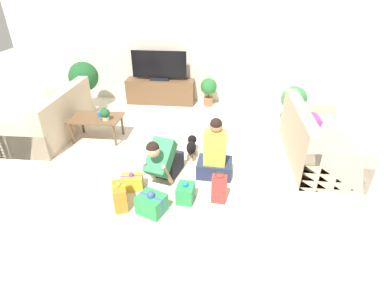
{
  "coord_description": "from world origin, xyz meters",
  "views": [
    {
      "loc": [
        0.79,
        -4.27,
        2.7
      ],
      "look_at": [
        0.39,
        -0.34,
        0.45
      ],
      "focal_mm": 28.0,
      "sensor_mm": 36.0,
      "label": 1
    }
  ],
  "objects_px": {
    "potted_plant_back_right": "(209,89)",
    "coffee_table": "(96,120)",
    "person_kneeling": "(164,160)",
    "dog": "(192,145)",
    "tv": "(159,67)",
    "gift_bag_a": "(219,189)",
    "sofa_right": "(316,142)",
    "person_sitting": "(215,156)",
    "potted_plant_corner_right": "(294,101)",
    "gift_box_d": "(185,193)",
    "gift_box_b": "(152,204)",
    "sofa_left": "(52,119)",
    "mug": "(100,114)",
    "gift_box_c": "(120,196)",
    "tv_console": "(160,91)",
    "tabletop_plant": "(105,114)",
    "gift_box_a": "(132,182)",
    "potted_plant_corner_left": "(84,78)"
  },
  "relations": [
    {
      "from": "sofa_left",
      "to": "gift_box_a",
      "type": "height_order",
      "value": "sofa_left"
    },
    {
      "from": "person_sitting",
      "to": "person_kneeling",
      "type": "bearing_deg",
      "value": 17.44
    },
    {
      "from": "sofa_left",
      "to": "potted_plant_corner_left",
      "type": "relative_size",
      "value": 1.8
    },
    {
      "from": "person_sitting",
      "to": "tabletop_plant",
      "type": "height_order",
      "value": "person_sitting"
    },
    {
      "from": "sofa_right",
      "to": "person_sitting",
      "type": "xyz_separation_m",
      "value": [
        -1.64,
        -0.69,
        0.05
      ]
    },
    {
      "from": "sofa_left",
      "to": "person_sitting",
      "type": "xyz_separation_m",
      "value": [
        3.12,
        -1.06,
        0.05
      ]
    },
    {
      "from": "dog",
      "to": "person_kneeling",
      "type": "bearing_deg",
      "value": 62.95
    },
    {
      "from": "potted_plant_corner_right",
      "to": "gift_box_a",
      "type": "height_order",
      "value": "potted_plant_corner_right"
    },
    {
      "from": "coffee_table",
      "to": "gift_box_d",
      "type": "height_order",
      "value": "coffee_table"
    },
    {
      "from": "tv_console",
      "to": "gift_box_d",
      "type": "distance_m",
      "value": 3.63
    },
    {
      "from": "mug",
      "to": "potted_plant_corner_left",
      "type": "bearing_deg",
      "value": 121.82
    },
    {
      "from": "potted_plant_corner_right",
      "to": "tv_console",
      "type": "bearing_deg",
      "value": 163.39
    },
    {
      "from": "tv_console",
      "to": "potted_plant_corner_right",
      "type": "xyz_separation_m",
      "value": [
        2.87,
        -0.86,
        0.21
      ]
    },
    {
      "from": "tv",
      "to": "gift_bag_a",
      "type": "distance_m",
      "value": 3.81
    },
    {
      "from": "gift_box_d",
      "to": "mug",
      "type": "bearing_deg",
      "value": 137.28
    },
    {
      "from": "dog",
      "to": "tv_console",
      "type": "bearing_deg",
      "value": -68.91
    },
    {
      "from": "person_sitting",
      "to": "sofa_left",
      "type": "bearing_deg",
      "value": -15.33
    },
    {
      "from": "potted_plant_corner_right",
      "to": "person_sitting",
      "type": "height_order",
      "value": "person_sitting"
    },
    {
      "from": "gift_box_c",
      "to": "coffee_table",
      "type": "bearing_deg",
      "value": 118.88
    },
    {
      "from": "gift_box_a",
      "to": "tabletop_plant",
      "type": "xyz_separation_m",
      "value": [
        -0.81,
        1.3,
        0.46
      ]
    },
    {
      "from": "potted_plant_back_right",
      "to": "coffee_table",
      "type": "bearing_deg",
      "value": -136.59
    },
    {
      "from": "person_sitting",
      "to": "mug",
      "type": "distance_m",
      "value": 2.36
    },
    {
      "from": "dog",
      "to": "gift_box_d",
      "type": "xyz_separation_m",
      "value": [
        0.04,
        -1.16,
        -0.07
      ]
    },
    {
      "from": "potted_plant_corner_right",
      "to": "gift_box_d",
      "type": "relative_size",
      "value": 2.54
    },
    {
      "from": "potted_plant_back_right",
      "to": "gift_box_a",
      "type": "bearing_deg",
      "value": -105.74
    },
    {
      "from": "gift_box_b",
      "to": "person_kneeling",
      "type": "bearing_deg",
      "value": 87.31
    },
    {
      "from": "sofa_left",
      "to": "potted_plant_corner_right",
      "type": "relative_size",
      "value": 2.4
    },
    {
      "from": "sofa_right",
      "to": "gift_box_b",
      "type": "bearing_deg",
      "value": 123.37
    },
    {
      "from": "mug",
      "to": "dog",
      "type": "bearing_deg",
      "value": -15.33
    },
    {
      "from": "potted_plant_back_right",
      "to": "mug",
      "type": "distance_m",
      "value": 2.61
    },
    {
      "from": "person_sitting",
      "to": "gift_bag_a",
      "type": "height_order",
      "value": "person_sitting"
    },
    {
      "from": "potted_plant_back_right",
      "to": "mug",
      "type": "relative_size",
      "value": 5.44
    },
    {
      "from": "tv_console",
      "to": "sofa_right",
      "type": "bearing_deg",
      "value": -35.55
    },
    {
      "from": "coffee_table",
      "to": "person_sitting",
      "type": "bearing_deg",
      "value": -23.55
    },
    {
      "from": "sofa_right",
      "to": "gift_bag_a",
      "type": "distance_m",
      "value": 2.03
    },
    {
      "from": "sofa_right",
      "to": "gift_box_a",
      "type": "height_order",
      "value": "sofa_right"
    },
    {
      "from": "gift_box_c",
      "to": "potted_plant_corner_right",
      "type": "bearing_deg",
      "value": 46.5
    },
    {
      "from": "sofa_right",
      "to": "gift_box_a",
      "type": "xyz_separation_m",
      "value": [
        -2.8,
        -1.13,
        -0.19
      ]
    },
    {
      "from": "potted_plant_corner_left",
      "to": "person_kneeling",
      "type": "distance_m",
      "value": 3.41
    },
    {
      "from": "sofa_right",
      "to": "gift_box_b",
      "type": "xyz_separation_m",
      "value": [
        -2.41,
        -1.59,
        -0.17
      ]
    },
    {
      "from": "sofa_right",
      "to": "person_kneeling",
      "type": "xyz_separation_m",
      "value": [
        -2.38,
        -0.87,
        0.05
      ]
    },
    {
      "from": "potted_plant_back_right",
      "to": "gift_box_c",
      "type": "relative_size",
      "value": 1.64
    },
    {
      "from": "person_kneeling",
      "to": "dog",
      "type": "distance_m",
      "value": 0.8
    },
    {
      "from": "tv_console",
      "to": "dog",
      "type": "relative_size",
      "value": 3.04
    },
    {
      "from": "person_sitting",
      "to": "gift_box_c",
      "type": "bearing_deg",
      "value": 38.53
    },
    {
      "from": "tv",
      "to": "gift_box_b",
      "type": "height_order",
      "value": "tv"
    },
    {
      "from": "person_kneeling",
      "to": "dog",
      "type": "height_order",
      "value": "person_kneeling"
    },
    {
      "from": "tv",
      "to": "gift_box_c",
      "type": "xyz_separation_m",
      "value": [
        0.18,
        -3.69,
        -0.69
      ]
    },
    {
      "from": "dog",
      "to": "gift_box_b",
      "type": "xyz_separation_m",
      "value": [
        -0.37,
        -1.42,
        -0.07
      ]
    },
    {
      "from": "gift_box_a",
      "to": "mug",
      "type": "relative_size",
      "value": 2.81
    }
  ]
}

